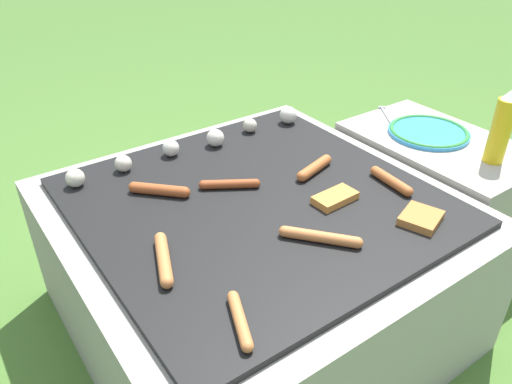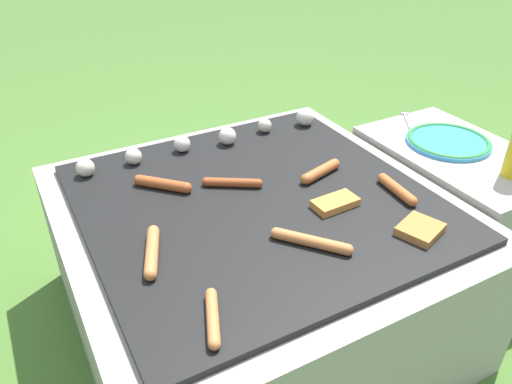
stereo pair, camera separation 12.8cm
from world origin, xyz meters
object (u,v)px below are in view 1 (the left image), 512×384
Objects in this scene: plate_colorful at (429,132)px; condiment_bottle at (501,128)px; fork_utensil at (387,117)px; sausage_front_center at (315,168)px.

condiment_bottle reaches higher than plate_colorful.
condiment_bottle is 0.41m from fork_utensil.
sausage_front_center is 0.54m from condiment_bottle.
plate_colorful is 0.25m from condiment_bottle.
condiment_bottle is (0.00, -0.23, 0.10)m from plate_colorful.
condiment_bottle is at bearing -89.20° from plate_colorful.
fork_utensil is at bearing 17.10° from sausage_front_center.
condiment_bottle is at bearing -28.13° from sausage_front_center.
plate_colorful is 0.17m from fork_utensil.
sausage_front_center is 0.58× the size of plate_colorful.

